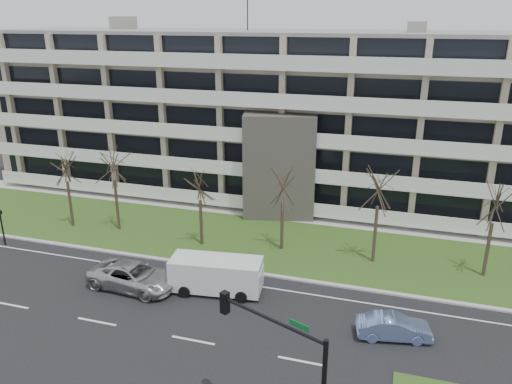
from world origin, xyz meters
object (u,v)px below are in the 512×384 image
(traffic_signal, at_px, (286,365))
(silver_pickup, at_px, (133,276))
(white_van, at_px, (217,272))
(pedestrian_signal, at_px, (1,222))
(blue_sedan, at_px, (394,327))

(traffic_signal, bearing_deg, silver_pickup, 165.06)
(white_van, distance_m, pedestrian_signal, 18.09)
(white_van, xyz_separation_m, traffic_signal, (6.92, -10.45, 2.57))
(pedestrian_signal, bearing_deg, blue_sedan, 3.10)
(silver_pickup, distance_m, traffic_signal, 15.68)
(blue_sedan, distance_m, white_van, 11.07)
(silver_pickup, bearing_deg, traffic_signal, -122.77)
(silver_pickup, relative_size, pedestrian_signal, 1.96)
(blue_sedan, distance_m, pedestrian_signal, 29.14)
(blue_sedan, relative_size, white_van, 0.67)
(white_van, bearing_deg, traffic_signal, -63.62)
(traffic_signal, xyz_separation_m, pedestrian_signal, (-24.94, 12.03, -2.00))
(silver_pickup, xyz_separation_m, traffic_signal, (12.27, -9.27, 3.09))
(blue_sedan, relative_size, pedestrian_signal, 1.34)
(white_van, bearing_deg, blue_sedan, -16.48)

